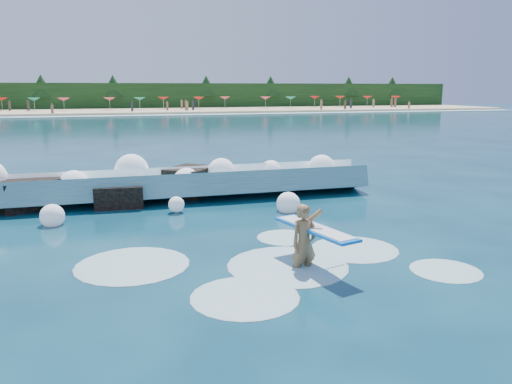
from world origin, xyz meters
TOP-DOWN VIEW (x-y plane):
  - ground at (0.00, 0.00)m, footprint 200.00×200.00m
  - beach at (0.00, 78.00)m, footprint 140.00×20.00m
  - wet_band at (0.00, 67.00)m, footprint 140.00×5.00m
  - treeline at (0.00, 88.00)m, footprint 140.00×4.00m
  - breaking_wave at (-1.01, 7.40)m, footprint 16.61×2.65m
  - rock_cluster at (-2.54, 7.31)m, footprint 8.17×3.04m
  - surfer_with_board at (1.79, -1.09)m, footprint 1.25×2.99m
  - wave_spray at (-1.66, 7.12)m, footprint 15.15×4.74m
  - surf_foam at (0.86, -0.59)m, footprint 8.99×5.49m
  - beach_umbrellas at (-0.20, 79.91)m, footprint 110.73×6.69m
  - beachgoers at (-1.74, 74.25)m, footprint 95.49×13.94m

SIDE VIEW (x-z plane):
  - ground at x=0.00m, z-range 0.00..0.00m
  - surf_foam at x=0.86m, z-range -0.07..0.07m
  - wet_band at x=0.00m, z-range 0.00..0.08m
  - beach at x=0.00m, z-range 0.00..0.40m
  - rock_cluster at x=-2.54m, z-range -0.23..1.04m
  - breaking_wave at x=-1.01m, z-range -0.22..1.22m
  - surfer_with_board at x=1.79m, z-range -0.24..1.59m
  - wave_spray at x=-1.66m, z-range -0.07..1.77m
  - beachgoers at x=-1.74m, z-range 0.10..2.04m
  - beach_umbrellas at x=-0.20m, z-range 2.00..2.50m
  - treeline at x=0.00m, z-range 0.00..5.00m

